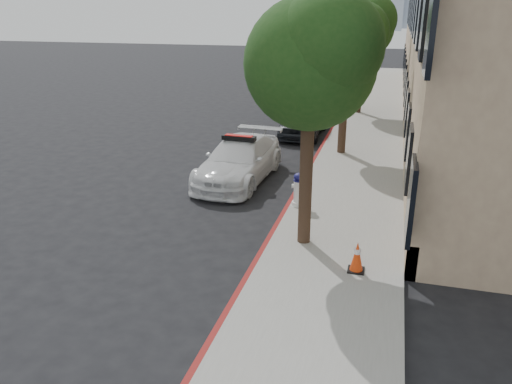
{
  "coord_description": "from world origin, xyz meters",
  "views": [
    {
      "loc": [
        4.65,
        -12.61,
        5.38
      ],
      "look_at": [
        1.53,
        -1.29,
        1.0
      ],
      "focal_mm": 35.0,
      "sensor_mm": 36.0,
      "label": 1
    }
  ],
  "objects": [
    {
      "name": "tree_mid",
      "position": [
        2.93,
        5.99,
        4.16
      ],
      "size": [
        2.77,
        2.64,
        5.43
      ],
      "color": "black",
      "rests_on": "sidewalk"
    },
    {
      "name": "building",
      "position": [
        9.2,
        15.0,
        5.0
      ],
      "size": [
        8.0,
        36.0,
        10.0
      ],
      "primitive_type": "cube",
      "color": "tan",
      "rests_on": "ground"
    },
    {
      "name": "curb_strip",
      "position": [
        2.06,
        10.0,
        0.07
      ],
      "size": [
        0.12,
        50.0,
        0.15
      ],
      "primitive_type": "cube",
      "color": "maroon",
      "rests_on": "ground"
    },
    {
      "name": "fire_hydrant",
      "position": [
        2.35,
        0.19,
        0.61
      ],
      "size": [
        0.4,
        0.37,
        0.95
      ],
      "rotation": [
        0.0,
        0.0,
        0.17
      ],
      "color": "white",
      "rests_on": "sidewalk"
    },
    {
      "name": "ground",
      "position": [
        0.0,
        0.0,
        0.0
      ],
      "size": [
        120.0,
        120.0,
        0.0
      ],
      "primitive_type": "plane",
      "color": "black",
      "rests_on": "ground"
    },
    {
      "name": "tree_near",
      "position": [
        2.93,
        -2.01,
        4.27
      ],
      "size": [
        2.92,
        2.82,
        5.62
      ],
      "color": "black",
      "rests_on": "sidewalk"
    },
    {
      "name": "police_car",
      "position": [
        -0.01,
        2.25,
        0.69
      ],
      "size": [
        2.16,
        4.81,
        1.52
      ],
      "rotation": [
        0.0,
        0.0,
        -0.05
      ],
      "color": "white",
      "rests_on": "ground"
    },
    {
      "name": "parked_car_far",
      "position": [
        0.0,
        13.42,
        0.71
      ],
      "size": [
        1.54,
        4.33,
        1.42
      ],
      "primitive_type": "imported",
      "rotation": [
        0.0,
        0.0,
        -0.01
      ],
      "color": "black",
      "rests_on": "ground"
    },
    {
      "name": "tree_far",
      "position": [
        2.93,
        13.99,
        4.39
      ],
      "size": [
        3.1,
        3.0,
        5.81
      ],
      "color": "black",
      "rests_on": "sidewalk"
    },
    {
      "name": "traffic_cone",
      "position": [
        4.22,
        -3.11,
        0.48
      ],
      "size": [
        0.35,
        0.35,
        0.67
      ],
      "rotation": [
        0.0,
        0.0,
        0.01
      ],
      "color": "black",
      "rests_on": "sidewalk"
    },
    {
      "name": "sidewalk",
      "position": [
        3.6,
        10.0,
        0.07
      ],
      "size": [
        3.2,
        50.0,
        0.15
      ],
      "primitive_type": "cube",
      "color": "gray",
      "rests_on": "ground"
    },
    {
      "name": "parked_car_mid",
      "position": [
        0.92,
        8.89,
        0.72
      ],
      "size": [
        1.72,
        4.21,
        1.43
      ],
      "primitive_type": "imported",
      "rotation": [
        0.0,
        0.0,
        -0.01
      ],
      "color": "black",
      "rests_on": "ground"
    }
  ]
}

